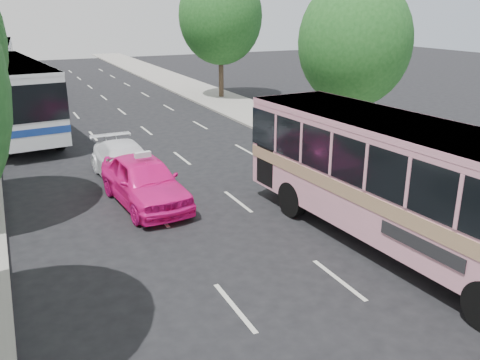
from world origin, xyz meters
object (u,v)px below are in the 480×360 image
white_pickup (125,163)px  tour_coach_front (12,90)px  pink_bus (403,173)px  pink_taxi (144,181)px

white_pickup → tour_coach_front: bearing=107.3°
white_pickup → tour_coach_front: (-3.51, 10.33, 1.61)m
pink_bus → tour_coach_front: size_ratio=0.87×
white_pickup → pink_taxi: bearing=-91.5°
pink_taxi → white_pickup: (0.00, 2.83, -0.13)m
pink_taxi → tour_coach_front: size_ratio=0.38×
pink_taxi → white_pickup: pink_taxi is taller
pink_bus → white_pickup: 10.87m
pink_bus → pink_taxi: pink_bus is taller
pink_bus → tour_coach_front: (-9.05, 19.55, 0.09)m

